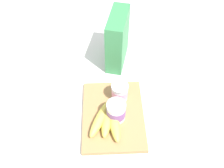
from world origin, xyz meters
The scene contains 6 objects.
ground_plane centered at (0.00, 0.00, 0.00)m, with size 2.40×2.40×0.00m, color silver.
cutting_board centered at (0.00, 0.00, 0.01)m, with size 0.32×0.24×0.02m, color #A37A4C.
cereal_box centered at (-0.32, 0.03, 0.12)m, with size 0.19×0.07×0.25m, color #38844C.
yogurt_cup_front centered at (-0.08, 0.03, 0.06)m, with size 0.07×0.07×0.08m.
yogurt_cup_back centered at (0.02, 0.01, 0.06)m, with size 0.07×0.07×0.09m.
banana_bunch centered at (0.03, -0.02, 0.04)m, with size 0.19×0.13×0.04m.
Camera 1 is at (0.54, -0.03, 0.87)m, focal length 40.83 mm.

